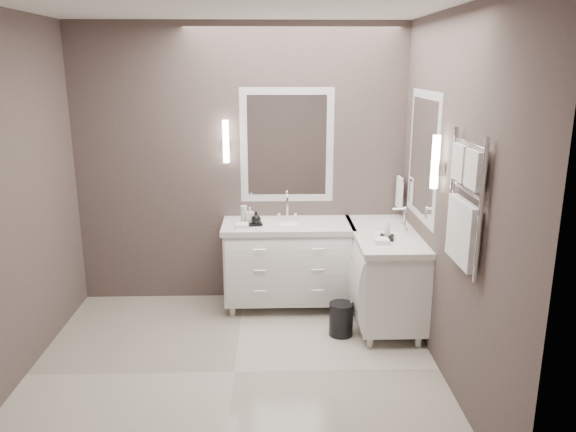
{
  "coord_description": "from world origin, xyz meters",
  "views": [
    {
      "loc": [
        0.3,
        -3.89,
        2.31
      ],
      "look_at": [
        0.44,
        0.7,
        1.06
      ],
      "focal_mm": 35.0,
      "sensor_mm": 36.0,
      "label": 1
    }
  ],
  "objects_px": {
    "vanity_right": "(384,270)",
    "towel_ladder": "(464,210)",
    "vanity_back": "(288,259)",
    "waste_bin": "(341,319)"
  },
  "relations": [
    {
      "from": "vanity_back",
      "to": "vanity_right",
      "type": "distance_m",
      "value": 0.93
    },
    {
      "from": "vanity_back",
      "to": "waste_bin",
      "type": "relative_size",
      "value": 4.2
    },
    {
      "from": "waste_bin",
      "to": "towel_ladder",
      "type": "bearing_deg",
      "value": -56.91
    },
    {
      "from": "vanity_right",
      "to": "vanity_back",
      "type": "bearing_deg",
      "value": 159.62
    },
    {
      "from": "vanity_back",
      "to": "vanity_right",
      "type": "xyz_separation_m",
      "value": [
        0.88,
        -0.33,
        0.0
      ]
    },
    {
      "from": "towel_ladder",
      "to": "waste_bin",
      "type": "bearing_deg",
      "value": 123.09
    },
    {
      "from": "vanity_right",
      "to": "towel_ladder",
      "type": "height_order",
      "value": "towel_ladder"
    },
    {
      "from": "vanity_right",
      "to": "towel_ladder",
      "type": "distance_m",
      "value": 1.6
    },
    {
      "from": "vanity_back",
      "to": "towel_ladder",
      "type": "relative_size",
      "value": 1.38
    },
    {
      "from": "vanity_back",
      "to": "towel_ladder",
      "type": "height_order",
      "value": "towel_ladder"
    }
  ]
}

